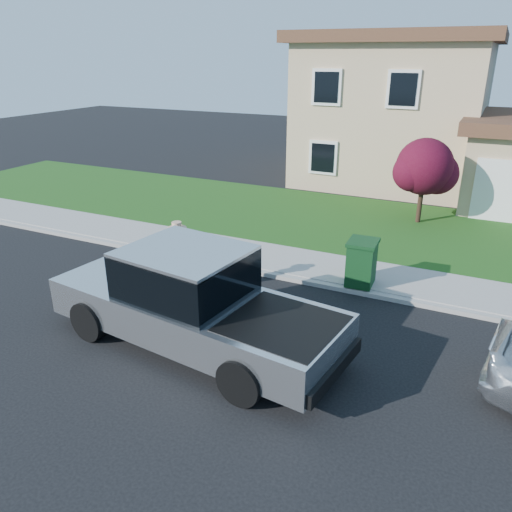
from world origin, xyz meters
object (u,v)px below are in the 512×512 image
at_px(pickup_truck, 192,302).
at_px(trash_bin, 361,262).
at_px(ornamental_tree, 425,169).
at_px(woman, 179,261).

xyz_separation_m(pickup_truck, trash_bin, (2.54, 4.32, -0.25)).
bearing_deg(pickup_truck, ornamental_tree, 80.97).
relative_size(pickup_truck, trash_bin, 5.62).
relative_size(woman, ornamental_tree, 0.66).
height_order(pickup_truck, woman, pickup_truck).
xyz_separation_m(pickup_truck, woman, (-1.61, 1.90, -0.07)).
xyz_separation_m(ornamental_tree, trash_bin, (-0.56, -6.37, -1.30)).
bearing_deg(trash_bin, pickup_truck, -122.98).
height_order(woman, trash_bin, woman).
height_order(pickup_truck, ornamental_tree, ornamental_tree).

